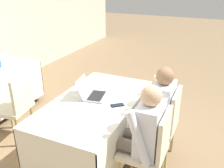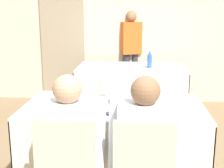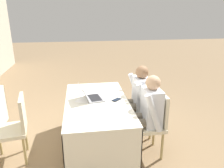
{
  "view_description": "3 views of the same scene",
  "coord_description": "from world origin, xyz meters",
  "px_view_note": "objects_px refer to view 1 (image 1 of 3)",
  "views": [
    {
      "loc": [
        -2.25,
        -1.23,
        2.08
      ],
      "look_at": [
        0.0,
        -0.22,
        1.0
      ],
      "focal_mm": 40.0,
      "sensor_mm": 36.0,
      "label": 1
    },
    {
      "loc": [
        0.2,
        -2.72,
        1.6
      ],
      "look_at": [
        0.0,
        -0.22,
        1.0
      ],
      "focal_mm": 50.0,
      "sensor_mm": 36.0,
      "label": 2
    },
    {
      "loc": [
        -2.88,
        0.21,
        2.0
      ],
      "look_at": [
        0.0,
        -0.22,
        1.0
      ],
      "focal_mm": 35.0,
      "sensor_mm": 36.0,
      "label": 3
    }
  ],
  "objects_px": {
    "cell_phone": "(117,105)",
    "chair_far_spare": "(16,104)",
    "person_checkered_shirt": "(141,132)",
    "chair_near_left": "(150,148)",
    "person_white_shirt": "(155,108)",
    "chair_near_right": "(163,122)",
    "laptop": "(93,93)"
  },
  "relations": [
    {
      "from": "laptop",
      "to": "person_white_shirt",
      "type": "relative_size",
      "value": 0.32
    },
    {
      "from": "chair_far_spare",
      "to": "cell_phone",
      "type": "bearing_deg",
      "value": 85.4
    },
    {
      "from": "cell_phone",
      "to": "chair_near_right",
      "type": "distance_m",
      "value": 0.59
    },
    {
      "from": "person_checkered_shirt",
      "to": "chair_near_right",
      "type": "bearing_deg",
      "value": 168.72
    },
    {
      "from": "person_white_shirt",
      "to": "chair_near_right",
      "type": "bearing_deg",
      "value": 90.0
    },
    {
      "from": "laptop",
      "to": "chair_near_left",
      "type": "height_order",
      "value": "laptop"
    },
    {
      "from": "chair_near_right",
      "to": "person_checkered_shirt",
      "type": "bearing_deg",
      "value": -11.28
    },
    {
      "from": "chair_near_left",
      "to": "chair_near_right",
      "type": "bearing_deg",
      "value": -180.0
    },
    {
      "from": "chair_near_right",
      "to": "chair_near_left",
      "type": "bearing_deg",
      "value": 0.0
    },
    {
      "from": "cell_phone",
      "to": "person_checkered_shirt",
      "type": "relative_size",
      "value": 0.13
    },
    {
      "from": "chair_near_left",
      "to": "person_checkered_shirt",
      "type": "bearing_deg",
      "value": -90.0
    },
    {
      "from": "cell_phone",
      "to": "person_white_shirt",
      "type": "relative_size",
      "value": 0.13
    },
    {
      "from": "chair_near_right",
      "to": "person_checkered_shirt",
      "type": "xyz_separation_m",
      "value": [
        -0.52,
        0.1,
        0.16
      ]
    },
    {
      "from": "chair_near_right",
      "to": "cell_phone",
      "type": "bearing_deg",
      "value": -60.91
    },
    {
      "from": "chair_far_spare",
      "to": "chair_near_right",
      "type": "bearing_deg",
      "value": 91.99
    },
    {
      "from": "chair_near_left",
      "to": "person_white_shirt",
      "type": "xyz_separation_m",
      "value": [
        0.52,
        0.1,
        0.16
      ]
    },
    {
      "from": "laptop",
      "to": "chair_far_spare",
      "type": "xyz_separation_m",
      "value": [
        -0.2,
        1.06,
        -0.28
      ]
    },
    {
      "from": "person_checkered_shirt",
      "to": "cell_phone",
      "type": "bearing_deg",
      "value": -125.59
    },
    {
      "from": "chair_near_left",
      "to": "person_white_shirt",
      "type": "distance_m",
      "value": 0.56
    },
    {
      "from": "cell_phone",
      "to": "person_white_shirt",
      "type": "xyz_separation_m",
      "value": [
        0.26,
        -0.37,
        -0.08
      ]
    },
    {
      "from": "chair_near_left",
      "to": "person_checkered_shirt",
      "type": "height_order",
      "value": "person_checkered_shirt"
    },
    {
      "from": "laptop",
      "to": "person_white_shirt",
      "type": "height_order",
      "value": "person_white_shirt"
    },
    {
      "from": "laptop",
      "to": "cell_phone",
      "type": "height_order",
      "value": "laptop"
    },
    {
      "from": "chair_near_left",
      "to": "laptop",
      "type": "bearing_deg",
      "value": -112.58
    },
    {
      "from": "chair_near_left",
      "to": "chair_near_right",
      "type": "relative_size",
      "value": 1.0
    },
    {
      "from": "cell_phone",
      "to": "person_checkered_shirt",
      "type": "bearing_deg",
      "value": -166.34
    },
    {
      "from": "cell_phone",
      "to": "chair_far_spare",
      "type": "xyz_separation_m",
      "value": [
        -0.12,
        1.41,
        -0.24
      ]
    },
    {
      "from": "chair_far_spare",
      "to": "person_white_shirt",
      "type": "height_order",
      "value": "person_white_shirt"
    },
    {
      "from": "chair_near_right",
      "to": "person_checkered_shirt",
      "type": "distance_m",
      "value": 0.56
    },
    {
      "from": "person_checkered_shirt",
      "to": "person_white_shirt",
      "type": "bearing_deg",
      "value": -180.0
    },
    {
      "from": "laptop",
      "to": "person_checkered_shirt",
      "type": "height_order",
      "value": "person_checkered_shirt"
    },
    {
      "from": "cell_phone",
      "to": "chair_near_right",
      "type": "bearing_deg",
      "value": -101.66
    }
  ]
}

